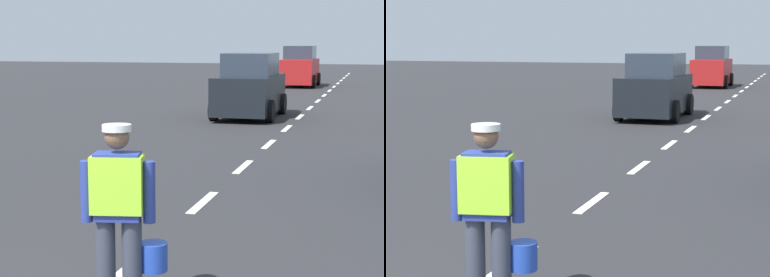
# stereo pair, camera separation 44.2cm
# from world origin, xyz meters

# --- Properties ---
(ground_plane) EXTENTS (96.00, 96.00, 0.00)m
(ground_plane) POSITION_xyz_m (0.00, 21.00, 0.00)
(ground_plane) COLOR #28282B
(lane_center_line) EXTENTS (0.14, 46.40, 0.01)m
(lane_center_line) POSITION_xyz_m (0.00, 25.20, 0.00)
(lane_center_line) COLOR silver
(lane_center_line) RESTS_ON ground
(road_worker) EXTENTS (0.73, 0.47, 1.67)m
(road_worker) POSITION_xyz_m (0.33, 1.62, 0.93)
(road_worker) COLOR #383D4C
(road_worker) RESTS_ON ground
(car_oncoming_second) EXTENTS (1.93, 4.00, 2.02)m
(car_oncoming_second) POSITION_xyz_m (-1.53, 17.23, 0.94)
(car_oncoming_second) COLOR black
(car_oncoming_second) RESTS_ON ground
(car_oncoming_third) EXTENTS (1.96, 4.06, 2.15)m
(car_oncoming_third) POSITION_xyz_m (-1.82, 32.59, 1.00)
(car_oncoming_third) COLOR red
(car_oncoming_third) RESTS_ON ground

